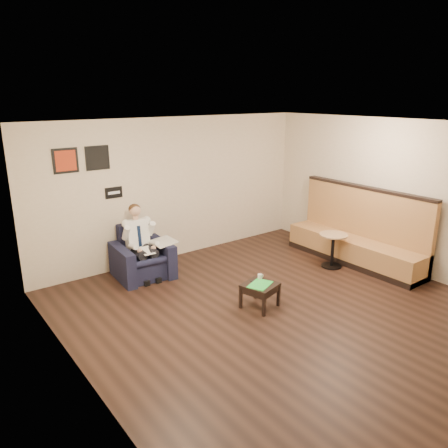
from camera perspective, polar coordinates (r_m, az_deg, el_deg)
ground at (r=6.97m, az=7.06°, el=-10.98°), size 6.00×6.00×0.00m
wall_back at (r=8.76m, az=-6.37°, el=4.59°), size 6.00×0.02×2.80m
wall_left at (r=4.93m, az=-18.45°, el=-5.89°), size 0.02×6.00×2.80m
wall_right at (r=8.76m, az=21.72°, el=3.49°), size 0.02×6.00×2.80m
ceiling at (r=6.19m, az=7.99°, el=12.63°), size 6.00×6.00×0.02m
seating_sign at (r=8.16m, az=-14.20°, el=4.00°), size 0.32×0.02×0.20m
art_print_left at (r=7.78m, az=-20.00°, el=7.78°), size 0.42×0.03×0.42m
art_print_right at (r=7.95m, az=-16.20°, el=8.30°), size 0.42×0.03×0.42m
armchair at (r=8.04m, az=-10.65°, el=-3.69°), size 1.02×1.02×0.92m
seated_man at (r=7.88m, az=-10.38°, el=-2.79°), size 0.67×0.94×1.26m
lap_papers at (r=7.81m, az=-10.07°, el=-3.45°), size 0.21×0.30×0.01m
newspaper at (r=8.04m, az=-7.90°, el=-2.30°), size 0.41×0.51×0.01m
side_table at (r=6.92m, az=4.69°, el=-9.29°), size 0.59×0.59×0.39m
green_folder at (r=6.81m, az=4.74°, el=-7.88°), size 0.47×0.41×0.01m
coffee_mug at (r=6.99m, az=4.72°, el=-6.86°), size 0.09×0.09×0.08m
smartphone at (r=6.94m, az=3.95°, el=-7.38°), size 0.13×0.07×0.01m
banquette at (r=8.88m, az=16.83°, el=-0.31°), size 0.68×2.87×1.47m
cafe_table at (r=8.64m, az=13.98°, el=-3.38°), size 0.67×0.67×0.66m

